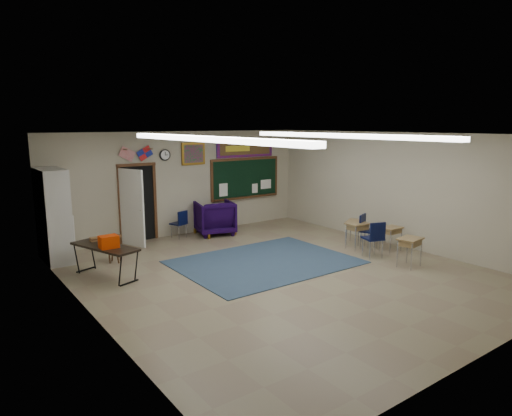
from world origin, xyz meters
TOP-DOWN VIEW (x-y plane):
  - floor at (0.00, 0.00)m, footprint 9.00×9.00m
  - back_wall at (0.00, 4.50)m, footprint 8.00×0.04m
  - front_wall at (0.00, -4.50)m, footprint 8.00×0.04m
  - left_wall at (-4.00, 0.00)m, footprint 0.04×9.00m
  - right_wall at (4.00, 0.00)m, footprint 0.04×9.00m
  - ceiling at (0.00, 0.00)m, footprint 8.00×9.00m
  - area_rug at (0.20, 0.80)m, footprint 4.00×3.00m
  - fluorescent_strips at (0.00, 0.00)m, footprint 3.86×6.00m
  - doorway at (-1.50, 4.35)m, footprint 1.10×0.89m
  - chalkboard at (2.20, 4.46)m, footprint 2.55×0.14m
  - bulletin_board at (2.20, 4.47)m, footprint 2.10×0.05m
  - framed_art_print at (0.35, 4.47)m, footprint 0.75×0.05m
  - wall_clock at (-0.55, 4.47)m, footprint 0.32×0.05m
  - wall_flags at (-1.40, 4.44)m, footprint 1.16×0.06m
  - storage_cabinet at (-3.71, 3.85)m, footprint 0.59×1.25m
  - wingback_armchair at (0.71, 3.91)m, footprint 1.30×1.32m
  - student_chair_reading at (-0.37, 4.10)m, footprint 0.51×0.51m
  - student_chair_desk_a at (2.58, -0.40)m, footprint 0.57×0.57m
  - student_chair_desk_b at (3.14, 0.18)m, footprint 0.58×0.58m
  - student_desk_front_left at (2.87, 0.35)m, footprint 0.59×0.45m
  - student_desk_front_right at (3.22, 0.76)m, footprint 0.65×0.60m
  - student_desk_back_left at (2.65, -1.40)m, footprint 0.62×0.51m
  - student_desk_back_right at (3.38, -0.32)m, footprint 0.53×0.40m
  - folding_table at (-3.15, 1.98)m, footprint 1.05×1.75m
  - wooden_stool at (-2.64, 2.91)m, footprint 0.36×0.36m

SIDE VIEW (x-z plane):
  - floor at x=0.00m, z-range 0.00..0.00m
  - area_rug at x=0.20m, z-range 0.00..0.02m
  - wooden_stool at x=-2.64m, z-range 0.01..0.65m
  - student_desk_back_right at x=3.38m, z-range 0.04..0.67m
  - student_desk_front_right at x=3.22m, z-range 0.04..0.67m
  - folding_table at x=-3.15m, z-range -0.10..0.85m
  - student_desk_back_left at x=2.65m, z-range 0.04..0.72m
  - student_desk_front_left at x=2.87m, z-range 0.04..0.73m
  - student_chair_reading at x=-0.37m, z-range 0.00..0.80m
  - student_chair_desk_b at x=3.14m, z-range 0.00..0.89m
  - student_chair_desk_a at x=2.58m, z-range 0.00..0.90m
  - wingback_armchair at x=0.71m, z-range 0.00..0.98m
  - doorway at x=-1.50m, z-range -0.02..2.14m
  - storage_cabinet at x=-3.71m, z-range 0.00..2.20m
  - chalkboard at x=2.20m, z-range 0.81..2.11m
  - back_wall at x=0.00m, z-range 0.00..3.00m
  - front_wall at x=0.00m, z-range 0.00..3.00m
  - left_wall at x=-4.00m, z-range 0.00..3.00m
  - right_wall at x=4.00m, z-range 0.00..3.00m
  - framed_art_print at x=0.35m, z-range 2.02..2.67m
  - wall_clock at x=-0.55m, z-range 2.19..2.51m
  - bulletin_board at x=2.20m, z-range 2.18..2.73m
  - wall_flags at x=-1.40m, z-range 2.13..2.83m
  - fluorescent_strips at x=0.00m, z-range 2.89..2.99m
  - ceiling at x=0.00m, z-range 2.98..3.02m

